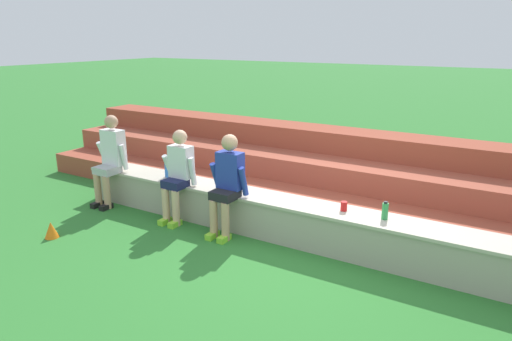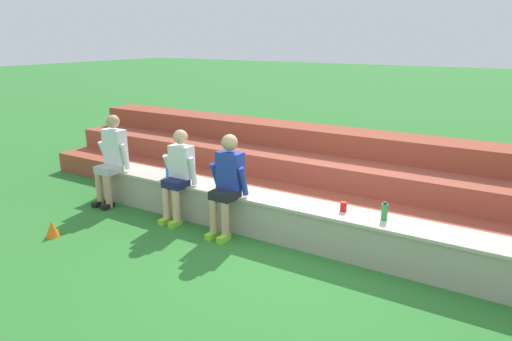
{
  "view_description": "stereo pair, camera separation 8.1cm",
  "coord_description": "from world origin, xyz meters",
  "px_view_note": "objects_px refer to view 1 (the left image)",
  "views": [
    {
      "loc": [
        2.39,
        -4.98,
        2.67
      ],
      "look_at": [
        -0.78,
        0.26,
        0.89
      ],
      "focal_mm": 32.55,
      "sensor_mm": 36.0,
      "label": 1
    },
    {
      "loc": [
        2.46,
        -4.93,
        2.67
      ],
      "look_at": [
        -0.78,
        0.26,
        0.89
      ],
      "focal_mm": 32.55,
      "sensor_mm": 36.0,
      "label": 2
    }
  ],
  "objects_px": {
    "person_center": "(227,182)",
    "water_bottle_mid_right": "(167,169)",
    "person_left_of_center": "(178,173)",
    "person_far_left": "(110,157)",
    "plastic_cup_middle": "(344,206)",
    "water_bottle_mid_left": "(385,211)",
    "sports_cone": "(51,230)"
  },
  "relations": [
    {
      "from": "person_far_left",
      "to": "water_bottle_mid_left",
      "type": "xyz_separation_m",
      "value": [
        4.4,
        0.28,
        -0.14
      ]
    },
    {
      "from": "water_bottle_mid_left",
      "to": "person_left_of_center",
      "type": "bearing_deg",
      "value": -174.59
    },
    {
      "from": "person_far_left",
      "to": "water_bottle_mid_right",
      "type": "distance_m",
      "value": 1.02
    },
    {
      "from": "plastic_cup_middle",
      "to": "person_far_left",
      "type": "bearing_deg",
      "value": -175.69
    },
    {
      "from": "water_bottle_mid_left",
      "to": "plastic_cup_middle",
      "type": "distance_m",
      "value": 0.52
    },
    {
      "from": "water_bottle_mid_left",
      "to": "water_bottle_mid_right",
      "type": "height_order",
      "value": "water_bottle_mid_right"
    },
    {
      "from": "person_far_left",
      "to": "person_left_of_center",
      "type": "relative_size",
      "value": 1.07
    },
    {
      "from": "sports_cone",
      "to": "person_far_left",
      "type": "bearing_deg",
      "value": 102.61
    },
    {
      "from": "person_center",
      "to": "water_bottle_mid_right",
      "type": "height_order",
      "value": "person_center"
    },
    {
      "from": "person_left_of_center",
      "to": "water_bottle_mid_right",
      "type": "height_order",
      "value": "person_left_of_center"
    },
    {
      "from": "person_left_of_center",
      "to": "plastic_cup_middle",
      "type": "bearing_deg",
      "value": 6.75
    },
    {
      "from": "water_bottle_mid_right",
      "to": "sports_cone",
      "type": "distance_m",
      "value": 1.87
    },
    {
      "from": "person_center",
      "to": "person_far_left",
      "type": "bearing_deg",
      "value": 179.06
    },
    {
      "from": "person_left_of_center",
      "to": "plastic_cup_middle",
      "type": "distance_m",
      "value": 2.48
    },
    {
      "from": "water_bottle_mid_right",
      "to": "sports_cone",
      "type": "bearing_deg",
      "value": -112.0
    },
    {
      "from": "person_far_left",
      "to": "sports_cone",
      "type": "relative_size",
      "value": 6.49
    },
    {
      "from": "person_left_of_center",
      "to": "water_bottle_mid_right",
      "type": "relative_size",
      "value": 5.34
    },
    {
      "from": "person_center",
      "to": "water_bottle_mid_right",
      "type": "distance_m",
      "value": 1.37
    },
    {
      "from": "sports_cone",
      "to": "plastic_cup_middle",
      "type": "bearing_deg",
      "value": 25.44
    },
    {
      "from": "water_bottle_mid_right",
      "to": "plastic_cup_middle",
      "type": "height_order",
      "value": "water_bottle_mid_right"
    },
    {
      "from": "sports_cone",
      "to": "water_bottle_mid_right",
      "type": "bearing_deg",
      "value": 68.0
    },
    {
      "from": "person_center",
      "to": "sports_cone",
      "type": "bearing_deg",
      "value": -145.75
    },
    {
      "from": "water_bottle_mid_left",
      "to": "plastic_cup_middle",
      "type": "xyz_separation_m",
      "value": [
        -0.52,
        0.01,
        -0.04
      ]
    },
    {
      "from": "person_center",
      "to": "plastic_cup_middle",
      "type": "relative_size",
      "value": 11.54
    },
    {
      "from": "plastic_cup_middle",
      "to": "sports_cone",
      "type": "bearing_deg",
      "value": -154.56
    },
    {
      "from": "plastic_cup_middle",
      "to": "sports_cone",
      "type": "xyz_separation_m",
      "value": [
        -3.56,
        -1.69,
        -0.5
      ]
    },
    {
      "from": "water_bottle_mid_right",
      "to": "person_left_of_center",
      "type": "bearing_deg",
      "value": -29.92
    },
    {
      "from": "person_left_of_center",
      "to": "plastic_cup_middle",
      "type": "relative_size",
      "value": 11.21
    },
    {
      "from": "person_far_left",
      "to": "plastic_cup_middle",
      "type": "bearing_deg",
      "value": 4.31
    },
    {
      "from": "person_far_left",
      "to": "sports_cone",
      "type": "distance_m",
      "value": 1.59
    },
    {
      "from": "person_center",
      "to": "plastic_cup_middle",
      "type": "bearing_deg",
      "value": 11.95
    },
    {
      "from": "water_bottle_mid_left",
      "to": "sports_cone",
      "type": "relative_size",
      "value": 1.0
    }
  ]
}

